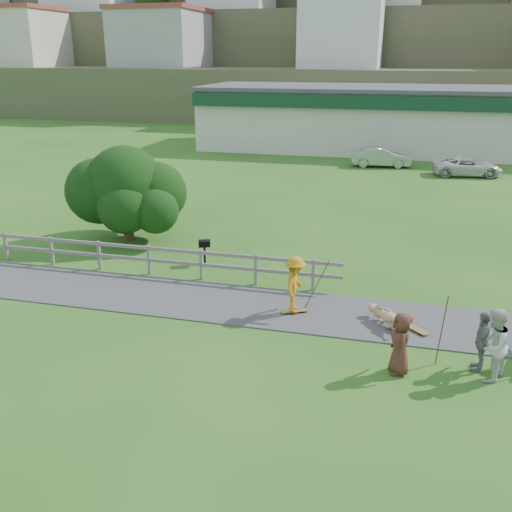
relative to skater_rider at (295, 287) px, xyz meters
The scene contains 19 objects.
ground 2.35m from the skater_rider, 143.54° to the right, with size 260.00×260.00×0.00m, color #275919.
path 1.96m from the skater_rider, behind, with size 34.00×3.00×0.04m, color #3E3E40.
fence 6.68m from the skater_rider, 162.52° to the left, with size 15.05×0.10×1.10m.
strip_mall 33.76m from the skater_rider, 86.18° to the left, with size 32.50×10.75×5.10m.
hillside 91.04m from the skater_rider, 91.12° to the left, with size 220.00×67.00×47.50m.
skater_rider is the anchor object (origin of this frame).
skater_fallen 2.85m from the skater_rider, ahead, with size 1.65×0.40×0.60m, color tan.
spectator_a 5.90m from the skater_rider, 25.11° to the right, with size 0.91×0.71×1.87m, color beige.
spectator_b 5.55m from the skater_rider, 21.88° to the right, with size 0.94×0.39×1.60m, color slate.
spectator_c 4.19m from the skater_rider, 40.76° to the right, with size 0.80×0.52×1.63m, color #512920.
car_silver 25.58m from the skater_rider, 87.01° to the left, with size 1.43×4.11×1.36m, color #A0A3A8.
car_white 24.71m from the skater_rider, 73.53° to the left, with size 2.02×4.38×1.22m, color silver.
tree 10.01m from the skater_rider, 146.36° to the left, with size 5.28×5.28×3.02m, color black, non-canonical shape.
bbq 5.45m from the skater_rider, 139.87° to the left, with size 0.44×0.33×0.94m, color black, non-canonical shape.
longboard_rider 0.83m from the skater_rider, ahead, with size 0.82×0.20×0.09m, color brown, non-canonical shape.
longboard_fallen 3.69m from the skater_rider, ahead, with size 0.95×0.23×0.11m, color brown, non-canonical shape.
helmet 3.46m from the skater_rider, ahead, with size 0.32×0.32×0.32m, color red.
pole_rider 0.72m from the skater_rider, 33.69° to the left, with size 0.03×0.03×1.85m, color #543221.
pole_spec_left 4.66m from the skater_rider, 26.41° to the right, with size 0.03×0.03×1.93m, color #543221.
Camera 1 is at (4.60, -14.52, 7.59)m, focal length 40.00 mm.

